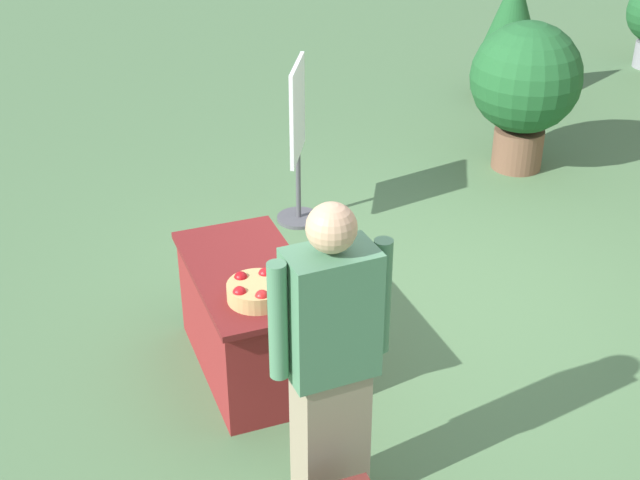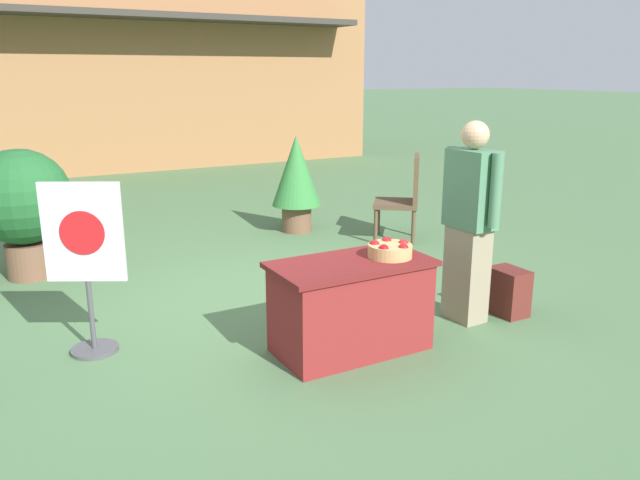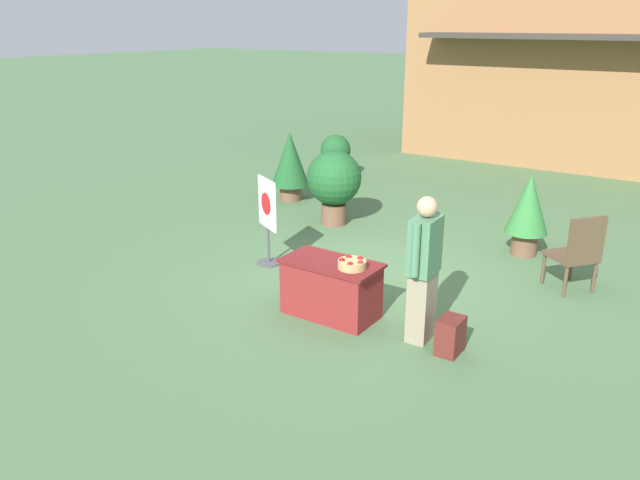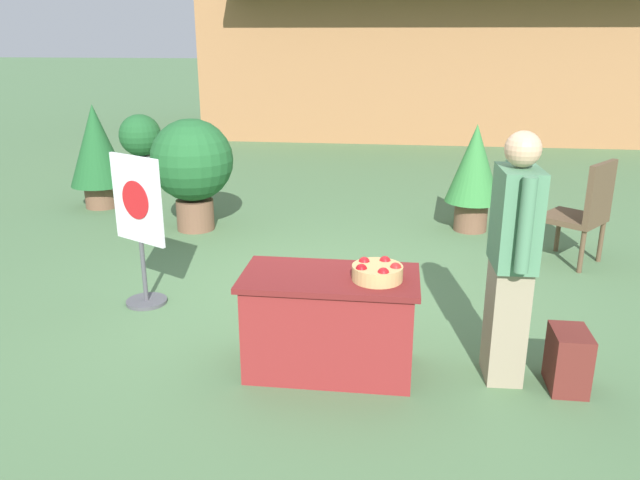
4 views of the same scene
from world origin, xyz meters
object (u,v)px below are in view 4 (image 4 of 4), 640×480
display_table (330,323)px  potted_plant_near_left (97,150)px  apple_basket (377,272)px  patio_chair (585,209)px  potted_plant_near_right (192,164)px  person_visitor (512,258)px  backpack (568,360)px  poster_board (139,225)px  potted_plant_far_right (140,138)px  potted_plant_far_left (474,170)px

display_table → potted_plant_near_left: 5.46m
apple_basket → potted_plant_near_left: (-3.98, 4.07, 0.02)m
patio_chair → potted_plant_near_right: 4.43m
person_visitor → patio_chair: 2.70m
backpack → poster_board: (-3.38, 0.99, 0.52)m
apple_basket → patio_chair: patio_chair is taller
display_table → potted_plant_far_right: bearing=122.5°
poster_board → potted_plant_near_left: 3.63m
person_visitor → potted_plant_near_right: (-3.23, 3.12, -0.07)m
patio_chair → potted_plant_far_left: 1.48m
display_table → potted_plant_far_left: size_ratio=0.94×
apple_basket → potted_plant_near_right: (-2.35, 3.21, 0.04)m
apple_basket → potted_plant_near_left: bearing=134.3°
backpack → potted_plant_far_right: bearing=131.7°
poster_board → apple_basket: bearing=93.0°
display_table → backpack: display_table is taller
backpack → potted_plant_far_left: (-0.28, 3.61, 0.54)m
apple_basket → person_visitor: 0.89m
potted_plant_near_left → display_table: bearing=-47.8°
display_table → potted_plant_far_right: (-3.96, 6.21, 0.25)m
potted_plant_far_right → potted_plant_near_left: bearing=-82.1°
poster_board → potted_plant_far_right: (-2.20, 5.27, -0.12)m
potted_plant_near_left → backpack: bearing=-37.7°
potted_plant_near_right → potted_plant_far_left: potted_plant_near_right is taller
potted_plant_far_left → potted_plant_near_right: bearing=-173.4°
backpack → potted_plant_far_left: size_ratio=0.32×
potted_plant_far_left → potted_plant_far_right: bearing=153.4°
potted_plant_far_left → potted_plant_far_right: 5.92m
patio_chair → potted_plant_near_right: potted_plant_near_right is taller
apple_basket → potted_plant_far_right: potted_plant_far_right is taller
potted_plant_far_right → apple_basket: bearing=-55.6°
display_table → apple_basket: (0.32, -0.04, 0.42)m
poster_board → person_visitor: bearing=101.6°
potted_plant_far_left → potted_plant_near_left: potted_plant_near_left is taller
poster_board → potted_plant_near_left: potted_plant_near_left is taller
display_table → poster_board: size_ratio=0.92×
poster_board → potted_plant_near_right: size_ratio=0.98×
potted_plant_far_right → person_visitor: bearing=-50.0°
backpack → potted_plant_far_left: potted_plant_far_left is taller
person_visitor → potted_plant_near_right: person_visitor is taller
backpack → patio_chair: bearing=74.1°
potted_plant_near_right → potted_plant_far_left: bearing=6.6°
backpack → potted_plant_far_right: 8.39m
poster_board → potted_plant_near_left: (-1.90, 3.09, 0.07)m
display_table → potted_plant_near_left: (-3.66, 4.03, 0.44)m
display_table → person_visitor: size_ratio=0.71×
apple_basket → potted_plant_far_right: (-4.28, 6.25, -0.17)m
backpack → display_table: bearing=178.2°
apple_basket → backpack: 1.42m
potted_plant_near_right → display_table: bearing=-57.5°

